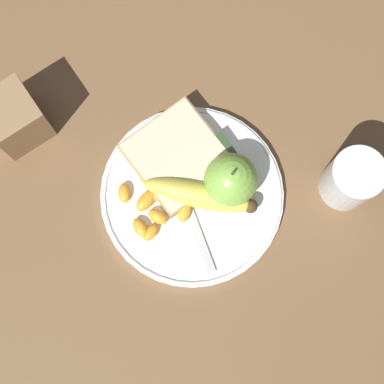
{
  "coord_description": "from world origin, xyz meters",
  "views": [
    {
      "loc": [
        0.14,
        -0.09,
        0.88
      ],
      "look_at": [
        0.0,
        0.0,
        0.03
      ],
      "focal_mm": 60.0,
      "sensor_mm": 36.0,
      "label": 1
    }
  ],
  "objects": [
    {
      "name": "ground_plane",
      "position": [
        0.0,
        0.0,
        0.0
      ],
      "size": [
        3.0,
        3.0,
        0.0
      ],
      "primitive_type": "plane",
      "color": "brown"
    },
    {
      "name": "plate",
      "position": [
        0.0,
        0.0,
        0.01
      ],
      "size": [
        0.25,
        0.25,
        0.01
      ],
      "color": "white",
      "rests_on": "ground_plane"
    },
    {
      "name": "juice_glass",
      "position": [
        0.11,
        0.18,
        0.04
      ],
      "size": [
        0.07,
        0.07,
        0.09
      ],
      "color": "silver",
      "rests_on": "ground_plane"
    },
    {
      "name": "apple",
      "position": [
        0.02,
        0.05,
        0.05
      ],
      "size": [
        0.07,
        0.07,
        0.08
      ],
      "color": "#84BC47",
      "rests_on": "plate"
    },
    {
      "name": "banana",
      "position": [
        0.01,
        0.01,
        0.03
      ],
      "size": [
        0.14,
        0.13,
        0.04
      ],
      "color": "#E0CC4C",
      "rests_on": "plate"
    },
    {
      "name": "bread_slice",
      "position": [
        -0.05,
        0.01,
        0.02
      ],
      "size": [
        0.13,
        0.12,
        0.02
      ],
      "color": "tan",
      "rests_on": "plate"
    },
    {
      "name": "fork",
      "position": [
        -0.0,
        -0.01,
        0.01
      ],
      "size": [
        0.19,
        0.06,
        0.0
      ],
      "rotation": [
        0.0,
        0.0,
        9.18
      ],
      "color": "silver",
      "rests_on": "plate"
    },
    {
      "name": "jam_packet",
      "position": [
        -0.03,
        0.07,
        0.02
      ],
      "size": [
        0.04,
        0.03,
        0.02
      ],
      "color": "white",
      "rests_on": "plate"
    },
    {
      "name": "orange_segment_0",
      "position": [
        -0.02,
        -0.03,
        0.02
      ],
      "size": [
        0.02,
        0.03,
        0.02
      ],
      "color": "#F9A32D",
      "rests_on": "plate"
    },
    {
      "name": "orange_segment_1",
      "position": [
        -0.02,
        -0.02,
        0.02
      ],
      "size": [
        0.04,
        0.03,
        0.02
      ],
      "color": "#F9A32D",
      "rests_on": "plate"
    },
    {
      "name": "orange_segment_2",
      "position": [
        -0.05,
        -0.04,
        0.02
      ],
      "size": [
        0.04,
        0.03,
        0.02
      ],
      "color": "#F9A32D",
      "rests_on": "plate"
    },
    {
      "name": "orange_segment_3",
      "position": [
        0.0,
        -0.06,
        0.02
      ],
      "size": [
        0.03,
        0.03,
        0.02
      ],
      "color": "#F9A32D",
      "rests_on": "plate"
    },
    {
      "name": "orange_segment_4",
      "position": [
        0.01,
        -0.02,
        0.02
      ],
      "size": [
        0.03,
        0.03,
        0.02
      ],
      "color": "#F9A32D",
      "rests_on": "plate"
    },
    {
      "name": "orange_segment_5",
      "position": [
        -0.03,
        -0.06,
        0.02
      ],
      "size": [
        0.03,
        0.04,
        0.02
      ],
      "color": "#F9A32D",
      "rests_on": "plate"
    },
    {
      "name": "orange_segment_6",
      "position": [
        -0.05,
        -0.08,
        0.02
      ],
      "size": [
        0.03,
        0.03,
        0.02
      ],
      "color": "#F9A32D",
      "rests_on": "plate"
    },
    {
      "name": "orange_segment_7",
      "position": [
        0.01,
        -0.08,
        0.02
      ],
      "size": [
        0.02,
        0.03,
        0.01
      ],
      "color": "#F9A32D",
      "rests_on": "plate"
    },
    {
      "name": "orange_segment_8",
      "position": [
        0.0,
        -0.08,
        0.02
      ],
      "size": [
        0.03,
        0.02,
        0.02
      ],
      "color": "#F9A32D",
      "rests_on": "plate"
    },
    {
      "name": "orange_segment_9",
      "position": [
        -0.05,
        -0.02,
        0.02
      ],
      "size": [
        0.03,
        0.04,
        0.02
      ],
      "color": "#F9A32D",
      "rests_on": "plate"
    },
    {
      "name": "condiment_caddy",
      "position": [
        -0.22,
        -0.14,
        0.04
      ],
      "size": [
        0.07,
        0.07,
        0.09
      ],
      "color": "#93704C",
      "rests_on": "ground_plane"
    }
  ]
}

